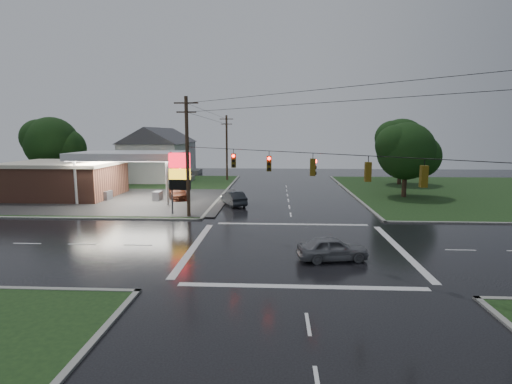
{
  "coord_description": "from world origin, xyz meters",
  "views": [
    {
      "loc": [
        -1.32,
        -26.52,
        7.81
      ],
      "look_at": [
        -3.02,
        5.49,
        3.0
      ],
      "focal_mm": 28.0,
      "sensor_mm": 36.0,
      "label": 1
    }
  ],
  "objects_px": {
    "utility_pole_nw": "(187,155)",
    "house_near": "(154,154)",
    "tree_nw_behind": "(53,144)",
    "pylon_sign": "(180,173)",
    "tree_ne_near": "(407,151)",
    "tree_ne_far": "(402,143)",
    "gas_station": "(73,177)",
    "car_pump": "(178,193)",
    "car_north": "(234,198)",
    "car_crossing": "(332,248)",
    "house_far": "(168,150)",
    "utility_pole_n": "(227,147)"
  },
  "relations": [
    {
      "from": "utility_pole_nw",
      "to": "car_north",
      "type": "bearing_deg",
      "value": 60.47
    },
    {
      "from": "tree_nw_behind",
      "to": "utility_pole_n",
      "type": "bearing_deg",
      "value": 18.21
    },
    {
      "from": "tree_nw_behind",
      "to": "pylon_sign",
      "type": "bearing_deg",
      "value": -39.87
    },
    {
      "from": "pylon_sign",
      "to": "car_north",
      "type": "height_order",
      "value": "pylon_sign"
    },
    {
      "from": "utility_pole_n",
      "to": "pylon_sign",
      "type": "bearing_deg",
      "value": -92.08
    },
    {
      "from": "house_near",
      "to": "house_far",
      "type": "relative_size",
      "value": 1.0
    },
    {
      "from": "house_far",
      "to": "car_pump",
      "type": "bearing_deg",
      "value": -72.69
    },
    {
      "from": "utility_pole_nw",
      "to": "house_near",
      "type": "height_order",
      "value": "utility_pole_nw"
    },
    {
      "from": "car_pump",
      "to": "pylon_sign",
      "type": "bearing_deg",
      "value": -98.04
    },
    {
      "from": "gas_station",
      "to": "house_near",
      "type": "bearing_deg",
      "value": 73.83
    },
    {
      "from": "tree_nw_behind",
      "to": "tree_ne_far",
      "type": "height_order",
      "value": "tree_nw_behind"
    },
    {
      "from": "car_north",
      "to": "utility_pole_nw",
      "type": "bearing_deg",
      "value": 36.98
    },
    {
      "from": "gas_station",
      "to": "pylon_sign",
      "type": "height_order",
      "value": "pylon_sign"
    },
    {
      "from": "tree_nw_behind",
      "to": "utility_pole_nw",
      "type": "bearing_deg",
      "value": -40.1
    },
    {
      "from": "utility_pole_n",
      "to": "car_north",
      "type": "relative_size",
      "value": 2.26
    },
    {
      "from": "house_near",
      "to": "car_crossing",
      "type": "xyz_separation_m",
      "value": [
        23.06,
        -38.56,
        -3.67
      ]
    },
    {
      "from": "tree_ne_near",
      "to": "tree_ne_far",
      "type": "bearing_deg",
      "value": 75.93
    },
    {
      "from": "utility_pole_nw",
      "to": "utility_pole_n",
      "type": "xyz_separation_m",
      "value": [
        0.0,
        28.5,
        -0.25
      ]
    },
    {
      "from": "house_far",
      "to": "house_near",
      "type": "bearing_deg",
      "value": -85.24
    },
    {
      "from": "house_far",
      "to": "car_north",
      "type": "xyz_separation_m",
      "value": [
        15.98,
        -32.27,
        -3.64
      ]
    },
    {
      "from": "utility_pole_nw",
      "to": "tree_ne_near",
      "type": "relative_size",
      "value": 1.22
    },
    {
      "from": "pylon_sign",
      "to": "tree_ne_near",
      "type": "relative_size",
      "value": 0.67
    },
    {
      "from": "utility_pole_n",
      "to": "tree_ne_far",
      "type": "bearing_deg",
      "value": -8.55
    },
    {
      "from": "utility_pole_nw",
      "to": "car_north",
      "type": "xyz_separation_m",
      "value": [
        3.53,
        6.23,
        -4.96
      ]
    },
    {
      "from": "house_near",
      "to": "car_north",
      "type": "height_order",
      "value": "house_near"
    },
    {
      "from": "car_crossing",
      "to": "car_pump",
      "type": "height_order",
      "value": "car_pump"
    },
    {
      "from": "gas_station",
      "to": "utility_pole_nw",
      "type": "relative_size",
      "value": 2.38
    },
    {
      "from": "car_crossing",
      "to": "house_near",
      "type": "bearing_deg",
      "value": 20.62
    },
    {
      "from": "gas_station",
      "to": "car_crossing",
      "type": "distance_m",
      "value": 35.65
    },
    {
      "from": "car_crossing",
      "to": "tree_ne_near",
      "type": "bearing_deg",
      "value": -36.36
    },
    {
      "from": "tree_ne_far",
      "to": "gas_station",
      "type": "bearing_deg",
      "value": -161.54
    },
    {
      "from": "tree_nw_behind",
      "to": "tree_ne_far",
      "type": "distance_m",
      "value": 51.15
    },
    {
      "from": "pylon_sign",
      "to": "tree_nw_behind",
      "type": "xyz_separation_m",
      "value": [
        -23.34,
        19.49,
        2.17
      ]
    },
    {
      "from": "tree_ne_near",
      "to": "car_pump",
      "type": "xyz_separation_m",
      "value": [
        -27.14,
        -2.71,
        -4.82
      ]
    },
    {
      "from": "house_far",
      "to": "car_crossing",
      "type": "distance_m",
      "value": 56.12
    },
    {
      "from": "gas_station",
      "to": "tree_ne_far",
      "type": "relative_size",
      "value": 2.67
    },
    {
      "from": "utility_pole_n",
      "to": "tree_nw_behind",
      "type": "distance_m",
      "value": 25.63
    },
    {
      "from": "gas_station",
      "to": "utility_pole_n",
      "type": "xyz_separation_m",
      "value": [
        16.18,
        18.3,
        2.92
      ]
    },
    {
      "from": "tree_ne_near",
      "to": "car_pump",
      "type": "height_order",
      "value": "tree_ne_near"
    },
    {
      "from": "utility_pole_n",
      "to": "house_near",
      "type": "xyz_separation_m",
      "value": [
        -11.45,
        -2.0,
        -1.06
      ]
    },
    {
      "from": "utility_pole_n",
      "to": "tree_nw_behind",
      "type": "height_order",
      "value": "utility_pole_n"
    },
    {
      "from": "pylon_sign",
      "to": "house_far",
      "type": "bearing_deg",
      "value": 106.98
    },
    {
      "from": "gas_station",
      "to": "car_north",
      "type": "relative_size",
      "value": 5.65
    },
    {
      "from": "utility_pole_nw",
      "to": "house_near",
      "type": "relative_size",
      "value": 1.0
    },
    {
      "from": "car_north",
      "to": "car_crossing",
      "type": "bearing_deg",
      "value": 90.35
    },
    {
      "from": "utility_pole_nw",
      "to": "tree_ne_near",
      "type": "distance_m",
      "value": 26.74
    },
    {
      "from": "tree_ne_near",
      "to": "house_near",
      "type": "bearing_deg",
      "value": 158.24
    },
    {
      "from": "pylon_sign",
      "to": "tree_ne_near",
      "type": "distance_m",
      "value": 27.23
    },
    {
      "from": "utility_pole_n",
      "to": "car_pump",
      "type": "height_order",
      "value": "utility_pole_n"
    },
    {
      "from": "gas_station",
      "to": "car_north",
      "type": "height_order",
      "value": "gas_station"
    }
  ]
}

